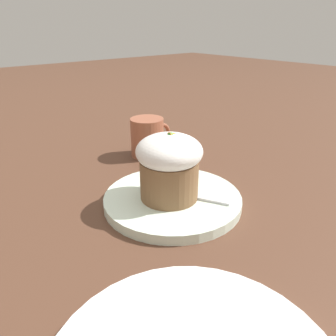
% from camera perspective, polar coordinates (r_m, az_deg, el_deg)
% --- Properties ---
extents(ground_plane, '(4.00, 4.00, 0.00)m').
position_cam_1_polar(ground_plane, '(0.53, 0.79, -6.26)').
color(ground_plane, '#513323').
extents(dessert_plate, '(0.22, 0.22, 0.02)m').
position_cam_1_polar(dessert_plate, '(0.53, 0.79, -5.52)').
color(dessert_plate, silver).
rests_on(dessert_plate, ground_plane).
extents(carrot_cake, '(0.10, 0.10, 0.11)m').
position_cam_1_polar(carrot_cake, '(0.50, 0.00, 0.63)').
color(carrot_cake, brown).
rests_on(carrot_cake, dessert_plate).
extents(spoon, '(0.07, 0.10, 0.01)m').
position_cam_1_polar(spoon, '(0.52, 2.75, -4.53)').
color(spoon, silver).
rests_on(spoon, dessert_plate).
extents(coffee_cup, '(0.10, 0.07, 0.08)m').
position_cam_1_polar(coffee_cup, '(0.71, -3.52, 5.40)').
color(coffee_cup, '#9E563D').
rests_on(coffee_cup, ground_plane).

